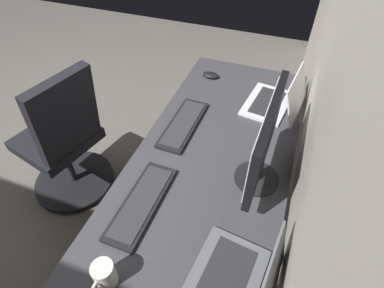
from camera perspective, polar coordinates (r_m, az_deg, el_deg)
The scene contains 11 objects.
floor_plane at distance 2.87m, azimuth -29.31°, elevation -0.76°, with size 5.63×5.63×0.00m, color #59544F.
wall_back at distance 1.28m, azimuth 28.59°, elevation 16.80°, with size 5.29×0.10×2.60m, color beige.
desk at distance 1.40m, azimuth 1.94°, elevation -8.69°, with size 2.10×0.74×0.73m.
monitor_primary at distance 1.22m, azimuth 13.67°, elevation 0.50°, with size 0.52×0.20×0.41m.
laptop_left at distance 1.77m, azimuth 16.16°, elevation 8.11°, with size 0.38×0.34×0.22m.
laptop_center at distance 1.10m, azimuth 9.75°, elevation -23.45°, with size 0.32×0.31×0.23m.
keyboard_main at distance 1.61m, azimuth -1.67°, elevation 3.81°, with size 0.42×0.15×0.02m.
keyboard_spare at distance 1.29m, azimuth -9.56°, elevation -10.92°, with size 0.42×0.15×0.02m.
mouse_spare at distance 1.98m, azimuth 3.54°, elevation 12.94°, with size 0.06×0.10×0.03m, color black.
coffee_mug at distance 1.13m, azimuth -16.39°, elevation -22.78°, with size 0.12×0.08×0.11m.
office_chair at distance 2.06m, azimuth -23.06°, elevation 0.01°, with size 0.56×0.59×0.97m.
Camera 1 is at (1.16, 1.92, 1.80)m, focal length 28.02 mm.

